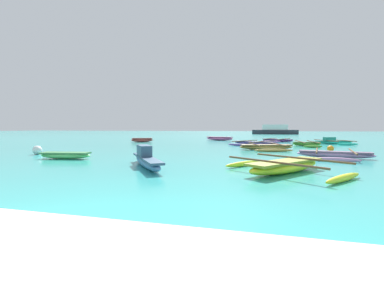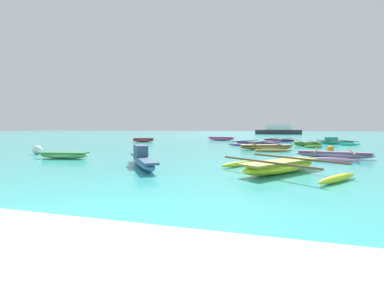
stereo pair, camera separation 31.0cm
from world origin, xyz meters
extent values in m
plane|color=#38ADA8|center=(0.00, 0.00, 0.00)|extent=(240.00, 240.00, 0.00)
ellipsoid|color=#76408E|center=(4.51, 26.41, 0.15)|extent=(3.29, 2.04, 0.31)
cube|color=#4E305B|center=(4.51, 26.41, 0.27)|extent=(3.04, 1.91, 0.08)
cylinder|color=brown|center=(5.18, 26.09, 0.33)|extent=(1.65, 3.37, 0.07)
cylinder|color=brown|center=(3.83, 26.73, 0.33)|extent=(1.65, 3.37, 0.07)
ellipsoid|color=#76408E|center=(5.30, 28.08, 0.10)|extent=(2.03, 1.11, 0.20)
ellipsoid|color=#76408E|center=(3.72, 24.74, 0.10)|extent=(2.03, 1.11, 0.20)
ellipsoid|color=#B9443F|center=(-9.27, 22.39, 0.21)|extent=(2.31, 1.64, 0.43)
cube|color=brown|center=(-9.27, 22.39, 0.39)|extent=(2.14, 1.53, 0.08)
ellipsoid|color=#56A534|center=(6.38, 20.46, 0.17)|extent=(2.26, 0.66, 0.33)
cube|color=#3C6829|center=(6.38, 20.46, 0.29)|extent=(2.08, 0.63, 0.08)
cylinder|color=brown|center=(6.88, 20.48, 0.35)|extent=(0.23, 4.12, 0.07)
cylinder|color=brown|center=(5.87, 20.45, 0.35)|extent=(0.23, 4.12, 0.07)
ellipsoid|color=#56A534|center=(6.30, 22.53, 0.10)|extent=(1.36, 0.25, 0.20)
ellipsoid|color=#56A534|center=(6.46, 18.40, 0.10)|extent=(1.36, 0.25, 0.20)
ellipsoid|color=#27D1B4|center=(9.32, 23.81, 0.15)|extent=(3.59, 1.66, 0.30)
cube|color=#22806F|center=(9.32, 23.81, 0.26)|extent=(3.31, 1.54, 0.08)
cube|color=#22806F|center=(8.89, 23.66, 0.47)|extent=(1.10, 0.73, 0.33)
cylinder|color=brown|center=(10.09, 24.07, 0.32)|extent=(1.27, 3.51, 0.07)
cylinder|color=brown|center=(8.55, 23.54, 0.32)|extent=(1.27, 3.51, 0.07)
ellipsoid|color=#27D1B4|center=(8.72, 25.55, 0.10)|extent=(1.96, 0.84, 0.20)
ellipsoid|color=#27D1B4|center=(9.92, 22.07, 0.10)|extent=(1.96, 0.84, 0.20)
ellipsoid|color=#614A9D|center=(2.16, 20.44, 0.16)|extent=(3.73, 2.63, 0.32)
cube|color=#423563|center=(2.16, 20.44, 0.28)|extent=(3.44, 2.44, 0.08)
cylinder|color=brown|center=(2.93, 19.96, 0.34)|extent=(2.12, 3.34, 0.07)
cylinder|color=brown|center=(1.39, 20.92, 0.34)|extent=(2.12, 3.34, 0.07)
ellipsoid|color=#614A9D|center=(3.19, 22.10, 0.10)|extent=(2.35, 1.57, 0.20)
ellipsoid|color=#614A9D|center=(1.13, 18.79, 0.10)|extent=(2.35, 1.57, 0.20)
ellipsoid|color=#BC87B8|center=(6.10, 11.62, 0.17)|extent=(3.51, 1.28, 0.33)
cube|color=slate|center=(6.10, 11.62, 0.29)|extent=(3.23, 1.20, 0.08)
cylinder|color=brown|center=(6.86, 11.45, 0.35)|extent=(0.79, 3.28, 0.07)
cylinder|color=brown|center=(5.33, 11.79, 0.35)|extent=(0.79, 3.28, 0.07)
ellipsoid|color=#BC87B8|center=(6.46, 13.25, 0.10)|extent=(1.92, 0.61, 0.20)
ellipsoid|color=#BC87B8|center=(5.74, 9.99, 0.10)|extent=(1.92, 0.61, 0.20)
ellipsoid|color=pink|center=(-1.88, 27.85, 0.22)|extent=(3.46, 1.85, 0.45)
cube|color=#8A4469|center=(-1.88, 27.85, 0.41)|extent=(3.20, 1.73, 0.08)
ellipsoid|color=teal|center=(-1.71, 6.63, 0.19)|extent=(2.71, 3.59, 0.38)
cube|color=#31506C|center=(-1.71, 6.63, 0.34)|extent=(2.51, 3.32, 0.08)
cube|color=#31506C|center=(-2.00, 7.04, 0.59)|extent=(0.99, 1.17, 0.42)
ellipsoid|color=#6FE97C|center=(-6.57, 8.07, 0.16)|extent=(2.56, 1.07, 0.32)
cube|color=#498D51|center=(-6.57, 8.07, 0.28)|extent=(2.36, 1.01, 0.08)
ellipsoid|color=#B99142|center=(2.98, 15.81, 0.18)|extent=(3.72, 1.65, 0.35)
cube|color=brown|center=(2.98, 15.81, 0.31)|extent=(3.43, 1.55, 0.08)
cylinder|color=brown|center=(3.77, 16.01, 0.37)|extent=(0.85, 3.24, 0.07)
cylinder|color=brown|center=(2.19, 15.62, 0.37)|extent=(0.85, 3.24, 0.07)
ellipsoid|color=#B99142|center=(2.59, 17.43, 0.10)|extent=(2.39, 0.76, 0.20)
ellipsoid|color=#B99142|center=(3.37, 14.20, 0.10)|extent=(2.39, 0.76, 0.20)
ellipsoid|color=yellow|center=(3.30, 6.59, 0.20)|extent=(2.88, 3.32, 0.40)
cube|color=olive|center=(3.30, 6.59, 0.36)|extent=(2.68, 3.08, 0.08)
cylinder|color=brown|center=(3.81, 7.23, 0.42)|extent=(2.83, 2.28, 0.07)
cylinder|color=brown|center=(2.79, 5.96, 0.42)|extent=(2.83, 2.28, 0.07)
ellipsoid|color=yellow|center=(1.90, 7.71, 0.10)|extent=(1.44, 1.74, 0.20)
ellipsoid|color=yellow|center=(4.69, 5.48, 0.10)|extent=(1.44, 1.74, 0.20)
sphere|color=white|center=(-9.55, 9.39, 0.25)|extent=(0.49, 0.49, 0.49)
sphere|color=orange|center=(6.84, 15.20, 0.20)|extent=(0.39, 0.39, 0.39)
cube|color=#2D333D|center=(6.54, 61.17, 0.52)|extent=(10.30, 2.27, 1.03)
cube|color=white|center=(6.54, 61.17, 1.65)|extent=(5.67, 1.93, 1.24)
camera|label=1|loc=(2.33, -2.36, 1.49)|focal=24.00mm
camera|label=2|loc=(2.63, -2.28, 1.49)|focal=24.00mm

